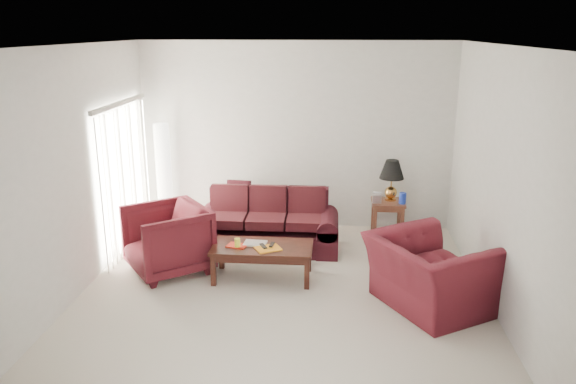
% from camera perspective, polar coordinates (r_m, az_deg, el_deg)
% --- Properties ---
extents(floor, '(5.00, 5.00, 0.00)m').
position_cam_1_polar(floor, '(7.16, -0.55, -10.02)').
color(floor, beige).
rests_on(floor, ground).
extents(blinds, '(0.10, 2.00, 2.16)m').
position_cam_1_polar(blinds, '(8.52, -16.21, 1.41)').
color(blinds, silver).
rests_on(blinds, ground).
extents(sofa, '(2.14, 1.00, 0.86)m').
position_cam_1_polar(sofa, '(8.31, -2.15, -2.98)').
color(sofa, black).
rests_on(sofa, ground).
extents(throw_pillow, '(0.39, 0.22, 0.39)m').
position_cam_1_polar(throw_pillow, '(8.97, -5.02, 0.02)').
color(throw_pillow, black).
rests_on(throw_pillow, sofa).
extents(end_table, '(0.52, 0.52, 0.56)m').
position_cam_1_polar(end_table, '(9.05, 10.05, -2.61)').
color(end_table, brown).
rests_on(end_table, ground).
extents(table_lamp, '(0.50, 0.50, 0.65)m').
position_cam_1_polar(table_lamp, '(8.94, 10.46, 1.17)').
color(table_lamp, '#C78B3E').
rests_on(table_lamp, end_table).
extents(clock, '(0.13, 0.05, 0.13)m').
position_cam_1_polar(clock, '(8.82, 9.03, -0.71)').
color(clock, silver).
rests_on(clock, end_table).
extents(blue_canister, '(0.11, 0.11, 0.17)m').
position_cam_1_polar(blue_canister, '(8.86, 11.56, -0.62)').
color(blue_canister, navy).
rests_on(blue_canister, end_table).
extents(picture_frame, '(0.16, 0.19, 0.06)m').
position_cam_1_polar(picture_frame, '(9.09, 9.10, -0.07)').
color(picture_frame, silver).
rests_on(picture_frame, end_table).
extents(floor_lamp, '(0.33, 0.33, 1.75)m').
position_cam_1_polar(floor_lamp, '(9.30, -12.49, 1.60)').
color(floor_lamp, silver).
rests_on(floor_lamp, ground).
extents(armchair_left, '(1.39, 1.39, 0.92)m').
position_cam_1_polar(armchair_left, '(7.70, -12.15, -4.74)').
color(armchair_left, '#430F16').
rests_on(armchair_left, ground).
extents(armchair_right, '(1.64, 1.70, 0.84)m').
position_cam_1_polar(armchair_right, '(6.82, 14.19, -8.05)').
color(armchair_right, '#481019').
rests_on(armchair_right, ground).
extents(coffee_table, '(1.43, 0.98, 0.46)m').
position_cam_1_polar(coffee_table, '(7.42, -2.61, -7.11)').
color(coffee_table, black).
rests_on(coffee_table, ground).
extents(magazine_red, '(0.29, 0.24, 0.01)m').
position_cam_1_polar(magazine_red, '(7.34, -5.21, -5.44)').
color(magazine_red, red).
rests_on(magazine_red, coffee_table).
extents(magazine_white, '(0.31, 0.24, 0.02)m').
position_cam_1_polar(magazine_white, '(7.40, -3.36, -5.22)').
color(magazine_white, silver).
rests_on(magazine_white, coffee_table).
extents(magazine_orange, '(0.38, 0.35, 0.02)m').
position_cam_1_polar(magazine_orange, '(7.22, -2.03, -5.76)').
color(magazine_orange, orange).
rests_on(magazine_orange, coffee_table).
extents(remote_a, '(0.12, 0.17, 0.02)m').
position_cam_1_polar(remote_a, '(7.25, -2.53, -5.51)').
color(remote_a, black).
rests_on(remote_a, coffee_table).
extents(remote_b, '(0.06, 0.16, 0.02)m').
position_cam_1_polar(remote_b, '(7.29, -1.65, -5.37)').
color(remote_b, black).
rests_on(remote_b, coffee_table).
extents(yellow_glass, '(0.08, 0.08, 0.13)m').
position_cam_1_polar(yellow_glass, '(7.27, -5.17, -5.19)').
color(yellow_glass, '#F4FF38').
rests_on(yellow_glass, coffee_table).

